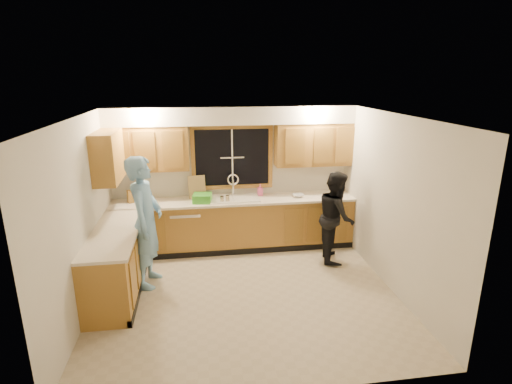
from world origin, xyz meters
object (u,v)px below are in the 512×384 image
dishwasher (187,229)px  soap_bottle (260,190)px  dish_crate (202,198)px  bowl (298,195)px  stove (109,282)px  man (146,222)px  sink (234,202)px  woman (336,216)px  knife_block (131,196)px

dishwasher → soap_bottle: 1.47m
dishwasher → dish_crate: dish_crate is taller
bowl → soap_bottle: bearing=163.8°
stove → bowl: bearing=31.3°
man → dishwasher: bearing=-17.8°
sink → dish_crate: size_ratio=2.81×
woman → knife_block: 3.46m
woman → soap_bottle: 1.44m
stove → bowl: bowl is taller
dish_crate → bowl: bearing=1.9°
man → knife_block: size_ratio=9.18×
man → sink: bearing=-43.2°
dishwasher → man: man is taller
dish_crate → knife_block: bearing=172.3°
knife_block → dish_crate: size_ratio=0.69×
woman → stove: bearing=119.2°
sink → stove: sink is taller
knife_block → sink: bearing=-26.7°
sink → woman: bearing=-23.4°
stove → woman: woman is taller
sink → woman: woman is taller
sink → knife_block: bearing=177.8°
dishwasher → knife_block: knife_block is taller
stove → sink: bearing=45.4°
man → bowl: man is taller
bowl → man: bearing=-157.5°
soap_bottle → bowl: soap_bottle is taller
man → soap_bottle: size_ratio=9.23×
dishwasher → man: 1.31m
sink → man: 1.76m
knife_block → bowl: knife_block is taller
man → knife_block: man is taller
dishwasher → bowl: bowl is taller
stove → dish_crate: 2.20m
woman → bowl: 0.84m
knife_block → man: bearing=-96.7°
man → soap_bottle: bearing=-47.8°
sink → dishwasher: 0.96m
stove → knife_block: 1.98m
bowl → sink: bearing=178.0°
dishwasher → bowl: (1.98, -0.03, 0.54)m
sink → soap_bottle: sink is taller
stove → soap_bottle: size_ratio=4.29×
dishwasher → dish_crate: (0.29, -0.08, 0.58)m
soap_bottle → sink: bearing=-162.6°
stove → soap_bottle: bearing=40.9°
soap_bottle → woman: bearing=-36.8°
dish_crate → bowl: (1.69, 0.05, -0.05)m
man → dish_crate: (0.83, 0.99, 0.02)m
soap_bottle → dishwasher: bearing=-172.9°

